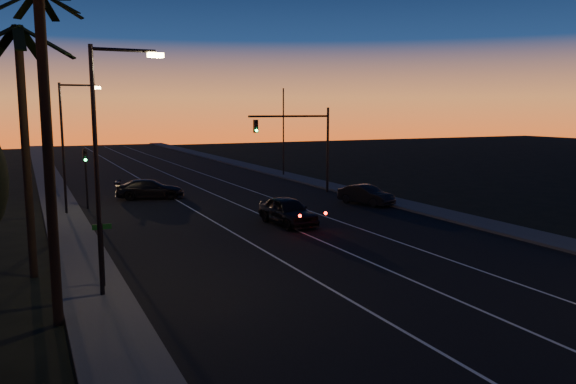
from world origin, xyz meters
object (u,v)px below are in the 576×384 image
right_car (366,195)px  cross_car (150,189)px  lead_car (288,211)px  signal_mast (302,135)px

right_car → cross_car: bearing=145.4°
right_car → lead_car: bearing=-153.2°
signal_mast → right_car: 8.06m
right_car → cross_car: cross_car is taller
lead_car → right_car: size_ratio=1.22×
cross_car → signal_mast: bearing=-12.6°
signal_mast → lead_car: (-6.41, -10.87, -3.95)m
signal_mast → cross_car: bearing=167.4°
signal_mast → cross_car: 12.73m
signal_mast → lead_car: signal_mast is taller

